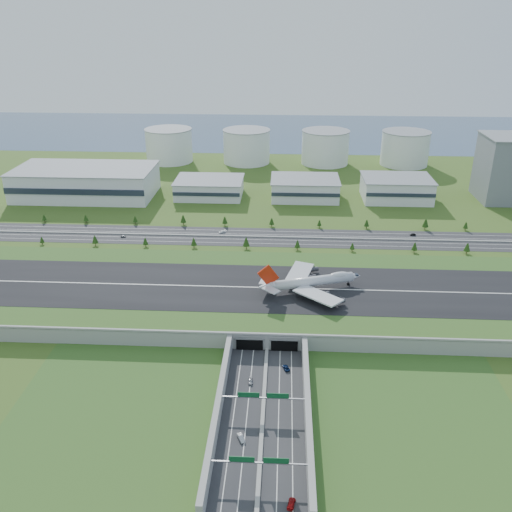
# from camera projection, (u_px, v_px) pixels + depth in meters

# --- Properties ---
(ground) EXTENTS (1200.00, 1200.00, 0.00)m
(ground) POSITION_uv_depth(u_px,v_px,m) (270.00, 300.00, 310.77)
(ground) COLOR #3B5A1C
(ground) RESTS_ON ground
(airfield_deck) EXTENTS (520.00, 100.00, 9.20)m
(airfield_deck) POSITION_uv_depth(u_px,v_px,m) (270.00, 294.00, 308.99)
(airfield_deck) COLOR #959690
(airfield_deck) RESTS_ON ground
(underpass_road) EXTENTS (38.80, 120.40, 8.00)m
(underpass_road) POSITION_uv_depth(u_px,v_px,m) (263.00, 412.00, 218.93)
(underpass_road) COLOR #28282B
(underpass_road) RESTS_ON ground
(sign_gantry_near) EXTENTS (38.70, 0.70, 9.80)m
(sign_gantry_near) POSITION_uv_depth(u_px,v_px,m) (263.00, 398.00, 221.46)
(sign_gantry_near) COLOR gray
(sign_gantry_near) RESTS_ON ground
(sign_gantry_far) EXTENTS (38.70, 0.70, 9.80)m
(sign_gantry_far) POSITION_uv_depth(u_px,v_px,m) (259.00, 463.00, 189.62)
(sign_gantry_far) COLOR gray
(sign_gantry_far) RESTS_ON ground
(north_expressway) EXTENTS (560.00, 36.00, 0.12)m
(north_expressway) POSITION_uv_depth(u_px,v_px,m) (274.00, 237.00, 397.15)
(north_expressway) COLOR #28282B
(north_expressway) RESTS_ON ground
(tree_row) EXTENTS (501.53, 48.70, 8.41)m
(tree_row) POSITION_uv_depth(u_px,v_px,m) (305.00, 233.00, 393.18)
(tree_row) COLOR #3D2819
(tree_row) RESTS_ON ground
(hangar_west) EXTENTS (120.00, 60.00, 25.00)m
(hangar_west) POSITION_uv_depth(u_px,v_px,m) (86.00, 182.00, 482.22)
(hangar_west) COLOR silver
(hangar_west) RESTS_ON ground
(hangar_mid_a) EXTENTS (58.00, 42.00, 15.00)m
(hangar_mid_a) POSITION_uv_depth(u_px,v_px,m) (209.00, 188.00, 483.43)
(hangar_mid_a) COLOR silver
(hangar_mid_a) RESTS_ON ground
(hangar_mid_b) EXTENTS (58.00, 42.00, 17.00)m
(hangar_mid_b) POSITION_uv_depth(u_px,v_px,m) (305.00, 188.00, 478.85)
(hangar_mid_b) COLOR silver
(hangar_mid_b) RESTS_ON ground
(hangar_mid_c) EXTENTS (58.00, 42.00, 19.00)m
(hangar_mid_c) POSITION_uv_depth(u_px,v_px,m) (396.00, 189.00, 474.51)
(hangar_mid_c) COLOR silver
(hangar_mid_c) RESTS_ON ground
(office_tower) EXTENTS (46.00, 46.00, 55.00)m
(office_tower) POSITION_uv_depth(u_px,v_px,m) (509.00, 169.00, 466.97)
(office_tower) COLOR slate
(office_tower) RESTS_ON ground
(fuel_tank_a) EXTENTS (50.00, 50.00, 35.00)m
(fuel_tank_a) POSITION_uv_depth(u_px,v_px,m) (169.00, 146.00, 591.39)
(fuel_tank_a) COLOR white
(fuel_tank_a) RESTS_ON ground
(fuel_tank_b) EXTENTS (50.00, 50.00, 35.00)m
(fuel_tank_b) POSITION_uv_depth(u_px,v_px,m) (247.00, 147.00, 587.22)
(fuel_tank_b) COLOR white
(fuel_tank_b) RESTS_ON ground
(fuel_tank_c) EXTENTS (50.00, 50.00, 35.00)m
(fuel_tank_c) POSITION_uv_depth(u_px,v_px,m) (325.00, 147.00, 583.05)
(fuel_tank_c) COLOR white
(fuel_tank_c) RESTS_ON ground
(fuel_tank_d) EXTENTS (50.00, 50.00, 35.00)m
(fuel_tank_d) POSITION_uv_depth(u_px,v_px,m) (405.00, 148.00, 578.88)
(fuel_tank_d) COLOR white
(fuel_tank_d) RESTS_ON ground
(bay_water) EXTENTS (1200.00, 260.00, 0.06)m
(bay_water) POSITION_uv_depth(u_px,v_px,m) (281.00, 131.00, 747.34)
(bay_water) COLOR #3A506F
(bay_water) RESTS_ON ground
(boeing_747) EXTENTS (59.21, 55.09, 18.92)m
(boeing_747) POSITION_uv_depth(u_px,v_px,m) (311.00, 281.00, 303.06)
(boeing_747) COLOR silver
(boeing_747) RESTS_ON airfield_deck
(car_0) EXTENTS (2.14, 4.78, 1.60)m
(car_0) POSITION_uv_depth(u_px,v_px,m) (250.00, 381.00, 241.47)
(car_0) COLOR #B2B2B7
(car_0) RESTS_ON ground
(car_1) EXTENTS (3.82, 5.47, 1.71)m
(car_1) POSITION_uv_depth(u_px,v_px,m) (241.00, 438.00, 209.40)
(car_1) COLOR silver
(car_1) RESTS_ON ground
(car_2) EXTENTS (4.06, 5.76, 1.46)m
(car_2) POSITION_uv_depth(u_px,v_px,m) (286.00, 368.00, 250.65)
(car_2) COLOR #0D1E44
(car_2) RESTS_ON ground
(car_3) EXTENTS (3.41, 5.95, 1.62)m
(car_3) POSITION_uv_depth(u_px,v_px,m) (291.00, 503.00, 181.48)
(car_3) COLOR maroon
(car_3) RESTS_ON ground
(car_4) EXTENTS (4.14, 2.32, 1.33)m
(car_4) POSITION_uv_depth(u_px,v_px,m) (123.00, 236.00, 396.93)
(car_4) COLOR slate
(car_4) RESTS_ON ground
(car_5) EXTENTS (4.39, 2.16, 1.39)m
(car_5) POSITION_uv_depth(u_px,v_px,m) (413.00, 235.00, 400.11)
(car_5) COLOR black
(car_5) RESTS_ON ground
(car_7) EXTENTS (5.81, 4.23, 1.56)m
(car_7) POSITION_uv_depth(u_px,v_px,m) (222.00, 232.00, 405.08)
(car_7) COLOR white
(car_7) RESTS_ON ground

